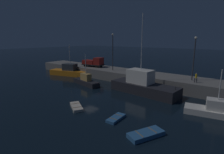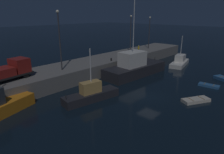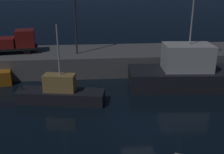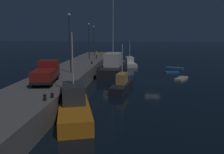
# 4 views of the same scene
# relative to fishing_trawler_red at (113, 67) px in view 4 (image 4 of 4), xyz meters

# --- Properties ---
(ground_plane) EXTENTS (320.00, 320.00, 0.00)m
(ground_plane) POSITION_rel_fishing_trawler_red_xyz_m (-6.49, -7.26, -1.46)
(ground_plane) COLOR black
(pier_quay) EXTENTS (61.13, 7.03, 2.27)m
(pier_quay) POSITION_rel_fishing_trawler_red_xyz_m (-6.49, 6.58, -0.32)
(pier_quay) COLOR slate
(pier_quay) RESTS_ON ground
(fishing_trawler_red) EXTENTS (12.89, 4.97, 14.07)m
(fishing_trawler_red) POSITION_rel_fishing_trawler_red_xyz_m (0.00, 0.00, 0.00)
(fishing_trawler_red) COLOR #232328
(fishing_trawler_red) RESTS_ON ground
(fishing_boat_blue) EXTENTS (11.34, 5.86, 8.30)m
(fishing_boat_blue) POSITION_rel_fishing_trawler_red_xyz_m (-23.35, 1.81, -0.37)
(fishing_boat_blue) COLOR orange
(fishing_boat_blue) RESTS_ON ground
(fishing_boat_white) EXTENTS (7.62, 3.24, 6.61)m
(fishing_boat_white) POSITION_rel_fishing_trawler_red_xyz_m (-12.48, -2.40, -0.64)
(fishing_boat_white) COLOR #232328
(fishing_boat_white) RESTS_ON ground
(fishing_boat_orange) EXTENTS (7.87, 3.93, 6.13)m
(fishing_boat_orange) POSITION_rel_fishing_trawler_red_xyz_m (12.28, -2.83, -0.69)
(fishing_boat_orange) COLOR silver
(fishing_boat_orange) RESTS_ON ground
(dinghy_orange_near) EXTENTS (3.70, 2.89, 0.44)m
(dinghy_orange_near) POSITION_rel_fishing_trawler_red_xyz_m (-4.01, -12.39, -1.26)
(dinghy_orange_near) COLOR beige
(dinghy_orange_near) RESTS_ON ground
(rowboat_white_mid) EXTENTS (3.00, 4.12, 0.52)m
(rowboat_white_mid) POSITION_rel_fishing_trawler_red_xyz_m (7.47, -12.99, -1.22)
(rowboat_white_mid) COLOR #2D6099
(rowboat_white_mid) RESTS_ON ground
(dinghy_red_small) EXTENTS (1.40, 2.96, 0.38)m
(dinghy_red_small) POSITION_rel_fishing_trawler_red_xyz_m (2.72, -11.80, -1.29)
(dinghy_red_small) COLOR #2D6099
(dinghy_red_small) RESTS_ON ground
(lamp_post_west) EXTENTS (0.44, 0.44, 8.70)m
(lamp_post_west) POSITION_rel_fishing_trawler_red_xyz_m (-11.30, 5.42, 5.85)
(lamp_post_west) COLOR #38383D
(lamp_post_west) RESTS_ON pier_quay
(lamp_post_east) EXTENTS (0.44, 0.44, 7.89)m
(lamp_post_east) POSITION_rel_fishing_trawler_red_xyz_m (6.75, 6.16, 5.43)
(lamp_post_east) COLOR #38383D
(lamp_post_east) RESTS_ON pier_quay
(lamp_post_central) EXTENTS (0.44, 0.44, 7.47)m
(lamp_post_central) POSITION_rel_fishing_trawler_red_xyz_m (14.41, 6.37, 5.21)
(lamp_post_central) COLOR #38383D
(lamp_post_central) RESTS_ON pier_quay
(utility_truck) EXTENTS (6.45, 3.18, 2.55)m
(utility_truck) POSITION_rel_fishing_trawler_red_xyz_m (-18.59, 6.39, 2.06)
(utility_truck) COLOR black
(utility_truck) RESTS_ON pier_quay
(dockworker) EXTENTS (0.44, 0.38, 1.71)m
(dockworker) POSITION_rel_fishing_trawler_red_xyz_m (7.76, 4.68, 1.79)
(dockworker) COLOR black
(dockworker) RESTS_ON pier_quay
(bollard_west) EXTENTS (0.28, 0.28, 0.46)m
(bollard_west) POSITION_rel_fishing_trawler_red_xyz_m (-24.99, 3.43, 1.05)
(bollard_west) COLOR black
(bollard_west) RESTS_ON pier_quay
(bollard_central) EXTENTS (0.28, 0.28, 0.49)m
(bollard_central) POSITION_rel_fishing_trawler_red_xyz_m (-1.77, 3.95, 1.06)
(bollard_central) COLOR black
(bollard_central) RESTS_ON pier_quay
(bollard_east) EXTENTS (0.28, 0.28, 0.57)m
(bollard_east) POSITION_rel_fishing_trawler_red_xyz_m (-25.94, 3.76, 1.10)
(bollard_east) COLOR black
(bollard_east) RESTS_ON pier_quay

